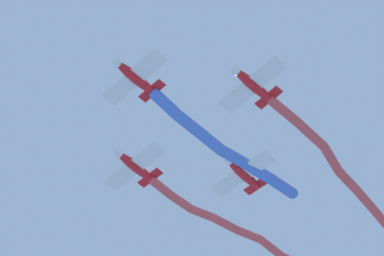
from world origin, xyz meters
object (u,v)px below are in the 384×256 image
airplane_lead (135,77)px  airplane_left_wing (252,85)px  airplane_right_wing (135,166)px  airplane_slot (243,174)px

airplane_lead → airplane_left_wing: 8.98m
airplane_right_wing → airplane_slot: bearing=136.1°
airplane_right_wing → airplane_slot: (6.95, -5.68, -0.50)m
airplane_lead → airplane_right_wing: (5.68, 6.95, 0.30)m
airplane_lead → airplane_slot: size_ratio=0.99×
airplane_left_wing → airplane_right_wing: 12.70m
airplane_left_wing → airplane_right_wing: size_ratio=0.99×
airplane_lead → airplane_right_wing: airplane_right_wing is taller
airplane_right_wing → airplane_slot: size_ratio=1.00×
airplane_lead → airplane_right_wing: bearing=-132.8°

